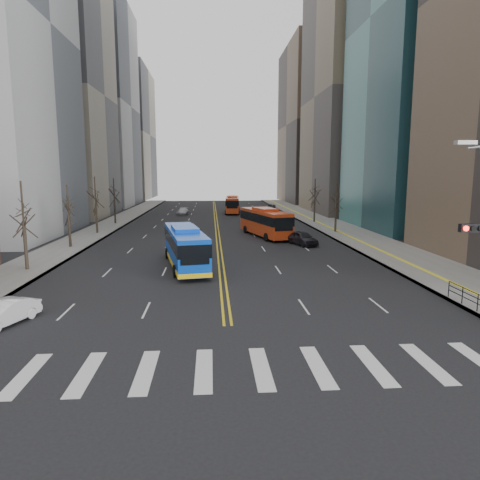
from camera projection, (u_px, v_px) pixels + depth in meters
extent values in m
plane|color=black|center=(233.00, 369.00, 17.58)|extent=(220.00, 220.00, 0.00)
cube|color=gray|center=(335.00, 227.00, 63.10)|extent=(7.00, 130.00, 0.15)
cube|color=gray|center=(101.00, 229.00, 60.83)|extent=(5.00, 130.00, 0.15)
cube|color=silver|center=(26.00, 375.00, 17.03)|extent=(0.70, 4.00, 0.01)
cube|color=silver|center=(86.00, 373.00, 17.18)|extent=(0.70, 4.00, 0.01)
cube|color=silver|center=(146.00, 371.00, 17.34)|extent=(0.70, 4.00, 0.01)
cube|color=silver|center=(204.00, 370.00, 17.50)|extent=(0.70, 4.00, 0.01)
cube|color=silver|center=(261.00, 368.00, 17.66)|extent=(0.70, 4.00, 0.01)
cube|color=silver|center=(318.00, 366.00, 17.82)|extent=(0.70, 4.00, 0.01)
cube|color=silver|center=(373.00, 364.00, 17.97)|extent=(0.70, 4.00, 0.01)
cube|color=silver|center=(427.00, 363.00, 18.13)|extent=(0.70, 4.00, 0.01)
cube|color=gold|center=(215.00, 221.00, 71.78)|extent=(0.15, 100.00, 0.01)
cube|color=gold|center=(217.00, 221.00, 71.81)|extent=(0.15, 100.00, 0.01)
cube|color=gray|center=(43.00, 95.00, 77.17)|extent=(22.00, 22.00, 44.00)
cube|color=#9A999C|center=(90.00, 106.00, 103.55)|extent=(20.00, 26.00, 48.00)
cube|color=#316F6F|center=(441.00, 18.00, 58.55)|extent=(20.00, 22.00, 58.00)
cube|color=#756751|center=(363.00, 98.00, 86.03)|extent=(20.00, 26.00, 46.00)
cube|color=gray|center=(122.00, 135.00, 135.78)|extent=(18.00, 30.00, 40.00)
cube|color=brown|center=(318.00, 126.00, 117.81)|extent=(18.00, 30.00, 42.00)
cube|color=black|center=(471.00, 228.00, 19.44)|extent=(1.10, 0.28, 0.38)
cylinder|color=#FF190C|center=(466.00, 228.00, 19.26)|extent=(0.24, 0.08, 0.24)
cylinder|color=black|center=(473.00, 228.00, 19.28)|extent=(0.24, 0.08, 0.24)
cube|color=#999993|center=(465.00, 143.00, 18.81)|extent=(0.90, 0.35, 0.18)
cube|color=black|center=(478.00, 294.00, 24.27)|extent=(0.04, 6.00, 0.04)
cylinder|color=black|center=(478.00, 303.00, 24.35)|extent=(0.06, 0.06, 1.00)
cylinder|color=black|center=(462.00, 296.00, 25.83)|extent=(0.06, 0.06, 1.00)
cylinder|color=black|center=(449.00, 289.00, 27.31)|extent=(0.06, 0.06, 1.00)
cylinder|color=black|center=(26.00, 248.00, 34.94)|extent=(0.28, 0.28, 3.90)
cylinder|color=black|center=(70.00, 231.00, 45.81)|extent=(0.28, 0.28, 3.60)
cylinder|color=black|center=(97.00, 219.00, 56.62)|extent=(0.28, 0.28, 4.00)
cylinder|color=black|center=(115.00, 212.00, 67.48)|extent=(0.28, 0.28, 3.80)
cylinder|color=black|center=(336.00, 220.00, 57.81)|extent=(0.28, 0.28, 3.50)
cylinder|color=black|center=(314.00, 211.00, 69.62)|extent=(0.28, 0.28, 3.75)
cube|color=blue|center=(185.00, 246.00, 36.70)|extent=(4.58, 12.21, 2.84)
cube|color=black|center=(185.00, 240.00, 36.61)|extent=(4.64, 12.24, 1.02)
cube|color=blue|center=(185.00, 229.00, 36.46)|extent=(2.71, 4.47, 0.40)
cube|color=yellow|center=(185.00, 260.00, 36.89)|extent=(4.64, 12.24, 0.35)
cylinder|color=black|center=(175.00, 271.00, 32.93)|extent=(0.47, 1.04, 1.00)
cylinder|color=black|center=(207.00, 269.00, 33.53)|extent=(0.47, 1.04, 1.00)
cylinder|color=black|center=(167.00, 253.00, 40.26)|extent=(0.47, 1.04, 1.00)
cylinder|color=black|center=(193.00, 252.00, 40.86)|extent=(0.47, 1.04, 1.00)
cube|color=red|center=(265.00, 222.00, 54.16)|extent=(5.49, 11.79, 3.00)
cube|color=black|center=(265.00, 218.00, 54.08)|extent=(5.55, 11.83, 1.07)
cube|color=red|center=(265.00, 210.00, 53.92)|extent=(3.06, 4.43, 0.40)
cylinder|color=black|center=(266.00, 237.00, 50.51)|extent=(0.55, 1.04, 1.00)
cylinder|color=black|center=(286.00, 236.00, 51.34)|extent=(0.55, 1.04, 1.00)
cylinder|color=black|center=(246.00, 229.00, 57.40)|extent=(0.55, 1.04, 1.00)
cylinder|color=black|center=(264.00, 229.00, 58.23)|extent=(0.55, 1.04, 1.00)
cube|color=red|center=(232.00, 204.00, 86.47)|extent=(3.17, 11.12, 2.85)
cube|color=black|center=(232.00, 202.00, 86.38)|extent=(3.23, 11.14, 1.02)
cube|color=red|center=(232.00, 197.00, 86.23)|extent=(2.23, 3.96, 0.40)
cylinder|color=black|center=(226.00, 212.00, 83.18)|extent=(0.36, 1.02, 1.00)
cylinder|color=black|center=(239.00, 212.00, 83.20)|extent=(0.36, 1.02, 1.00)
cylinder|color=black|center=(227.00, 209.00, 90.13)|extent=(0.36, 1.02, 1.00)
cylinder|color=black|center=(239.00, 209.00, 90.14)|extent=(0.36, 1.02, 1.00)
imported|color=silver|center=(4.00, 313.00, 22.61)|extent=(2.72, 4.20, 1.31)
imported|color=black|center=(302.00, 238.00, 47.90)|extent=(3.23, 4.93, 1.56)
imported|color=#ADADB3|center=(183.00, 212.00, 82.43)|extent=(2.26, 4.74, 1.34)
imported|color=black|center=(271.00, 207.00, 94.95)|extent=(2.65, 4.57, 1.20)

